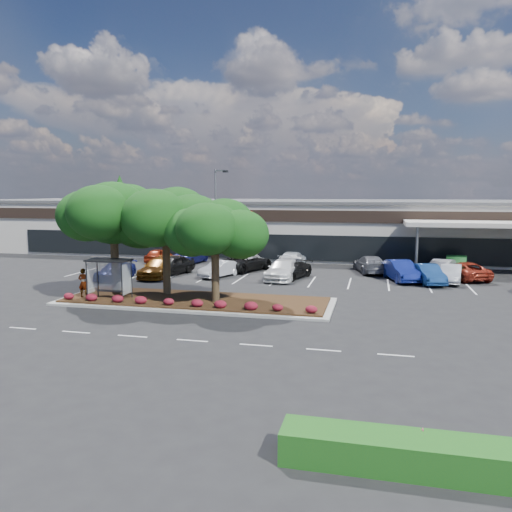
% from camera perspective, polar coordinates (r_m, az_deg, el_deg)
% --- Properties ---
extents(ground, '(160.00, 160.00, 0.00)m').
position_cam_1_polar(ground, '(28.79, -5.96, -7.23)').
color(ground, black).
rests_on(ground, ground).
extents(retail_store, '(80.40, 25.20, 6.25)m').
position_cam_1_polar(retail_store, '(61.03, 4.65, 3.47)').
color(retail_store, beige).
rests_on(retail_store, ground).
extents(landscape_island, '(18.00, 6.00, 0.26)m').
position_cam_1_polar(landscape_island, '(33.09, -6.95, -5.11)').
color(landscape_island, '#969691').
rests_on(landscape_island, ground).
extents(lane_markings, '(33.12, 20.06, 0.01)m').
position_cam_1_polar(lane_markings, '(38.57, -1.03, -3.46)').
color(lane_markings, silver).
rests_on(lane_markings, ground).
extents(shrub_row, '(17.00, 0.80, 0.50)m').
position_cam_1_polar(shrub_row, '(31.09, -8.31, -5.21)').
color(shrub_row, maroon).
rests_on(shrub_row, landscape_island).
extents(bus_shelter, '(2.75, 1.55, 2.59)m').
position_cam_1_polar(bus_shelter, '(34.07, -16.34, -1.26)').
color(bus_shelter, black).
rests_on(bus_shelter, landscape_island).
extents(island_tree_west, '(7.20, 7.20, 7.89)m').
position_cam_1_polar(island_tree_west, '(35.44, -15.91, 2.16)').
color(island_tree_west, '#12370F').
rests_on(island_tree_west, landscape_island).
extents(island_tree_mid, '(6.60, 6.60, 7.32)m').
position_cam_1_polar(island_tree_mid, '(34.53, -10.25, 1.72)').
color(island_tree_mid, '#12370F').
rests_on(island_tree_mid, landscape_island).
extents(island_tree_east, '(5.80, 5.80, 6.50)m').
position_cam_1_polar(island_tree_east, '(31.76, -4.69, 0.60)').
color(island_tree_east, '#12370F').
rests_on(island_tree_east, landscape_island).
extents(hedge_south_east, '(6.00, 1.30, 0.90)m').
position_cam_1_polar(hedge_south_east, '(14.47, 15.60, -20.80)').
color(hedge_south_east, '#16551D').
rests_on(hedge_south_east, ground).
extents(conifer_north_west, '(4.40, 4.40, 10.00)m').
position_cam_1_polar(conifer_north_west, '(82.30, -15.22, 5.51)').
color(conifer_north_west, '#12370F').
rests_on(conifer_north_west, ground).
extents(person_waiting, '(0.75, 0.54, 1.95)m').
position_cam_1_polar(person_waiting, '(35.08, -19.11, -2.91)').
color(person_waiting, '#594C47').
rests_on(person_waiting, landscape_island).
extents(light_pole, '(1.39, 0.86, 9.25)m').
position_cam_1_polar(light_pole, '(45.10, -4.48, 3.31)').
color(light_pole, '#969691').
rests_on(light_pole, ground).
extents(survey_stake, '(0.08, 0.14, 0.94)m').
position_cam_1_polar(survey_stake, '(14.89, 18.35, -19.38)').
color(survey_stake, tan).
rests_on(survey_stake, ground).
extents(car_0, '(2.03, 4.74, 1.36)m').
position_cam_1_polar(car_0, '(43.40, -15.77, -1.62)').
color(car_0, navy).
rests_on(car_0, ground).
extents(car_1, '(3.22, 5.30, 1.69)m').
position_cam_1_polar(car_1, '(44.46, -9.63, -1.03)').
color(car_1, black).
rests_on(car_1, ground).
extents(car_2, '(2.41, 5.55, 1.59)m').
position_cam_1_polar(car_2, '(43.45, -11.04, -1.32)').
color(car_2, '#6A3A0A').
rests_on(car_2, ground).
extents(car_3, '(2.96, 4.42, 1.38)m').
position_cam_1_polar(car_3, '(42.81, -4.20, -1.48)').
color(car_3, '#ABAEB8').
rests_on(car_3, ground).
extents(car_4, '(2.59, 5.71, 1.62)m').
position_cam_1_polar(car_4, '(41.56, 3.11, -1.56)').
color(car_4, silver).
rests_on(car_4, ground).
extents(car_5, '(3.29, 5.01, 1.35)m').
position_cam_1_polar(car_5, '(42.14, 4.18, -1.64)').
color(car_5, black).
rests_on(car_5, ground).
extents(car_6, '(3.23, 5.37, 1.67)m').
position_cam_1_polar(car_6, '(42.50, 16.20, -1.61)').
color(car_6, navy).
rests_on(car_6, ground).
extents(car_7, '(2.63, 4.88, 1.53)m').
position_cam_1_polar(car_7, '(41.86, 19.04, -1.96)').
color(car_7, navy).
rests_on(car_7, ground).
extents(car_8, '(2.27, 4.64, 1.46)m').
position_cam_1_polar(car_8, '(42.84, 21.37, -1.90)').
color(car_8, '#9EA0A8').
rests_on(car_8, ground).
extents(car_9, '(1.79, 4.31, 1.46)m').
position_cam_1_polar(car_9, '(52.33, -11.06, 0.06)').
color(car_9, maroon).
rests_on(car_9, ground).
extents(car_10, '(2.86, 5.21, 1.38)m').
position_cam_1_polar(car_10, '(51.45, -7.52, -0.04)').
color(car_10, navy).
rests_on(car_10, ground).
extents(car_11, '(2.62, 4.46, 1.42)m').
position_cam_1_polar(car_11, '(47.84, -0.49, -0.50)').
color(car_11, white).
rests_on(car_11, ground).
extents(car_12, '(4.70, 6.20, 1.56)m').
position_cam_1_polar(car_12, '(46.10, -1.10, -0.71)').
color(car_12, black).
rests_on(car_12, ground).
extents(car_13, '(2.26, 5.29, 1.52)m').
position_cam_1_polar(car_13, '(48.26, 4.19, -0.39)').
color(car_13, '#ADB4BB').
rests_on(car_13, ground).
extents(car_14, '(3.43, 5.70, 1.55)m').
position_cam_1_polar(car_14, '(46.07, 12.89, -0.91)').
color(car_14, slate).
rests_on(car_14, ground).
extents(car_15, '(3.26, 4.88, 1.52)m').
position_cam_1_polar(car_15, '(46.06, 20.72, -1.22)').
color(car_15, slate).
rests_on(car_15, ground).
extents(car_16, '(4.24, 5.76, 1.46)m').
position_cam_1_polar(car_16, '(44.93, 22.63, -1.55)').
color(car_16, maroon).
rests_on(car_16, ground).
extents(car_17, '(2.49, 5.09, 1.61)m').
position_cam_1_polar(car_17, '(48.71, 21.92, -0.78)').
color(car_17, '#194C22').
rests_on(car_17, ground).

